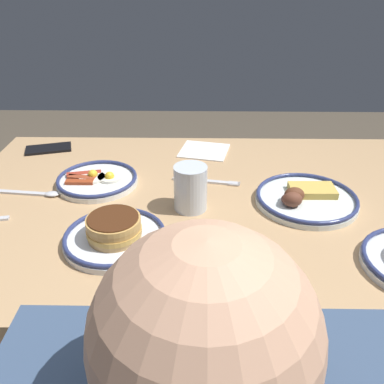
{
  "coord_description": "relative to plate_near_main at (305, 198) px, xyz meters",
  "views": [
    {
      "loc": [
        0.01,
        0.92,
        1.28
      ],
      "look_at": [
        0.02,
        0.01,
        0.77
      ],
      "focal_mm": 38.5,
      "sensor_mm": 36.0,
      "label": 1
    }
  ],
  "objects": [
    {
      "name": "ground_plane",
      "position": [
        0.27,
        -0.01,
        -0.76
      ],
      "size": [
        6.0,
        6.0,
        0.0
      ],
      "primitive_type": "plane",
      "color": "brown"
    },
    {
      "name": "dining_table",
      "position": [
        0.27,
        -0.01,
        -0.13
      ],
      "size": [
        1.3,
        0.86,
        0.74
      ],
      "color": "tan",
      "rests_on": "ground_plane"
    },
    {
      "name": "plate_near_main",
      "position": [
        0.0,
        0.0,
        0.0
      ],
      "size": [
        0.26,
        0.26,
        0.05
      ],
      "color": "white",
      "rests_on": "dining_table"
    },
    {
      "name": "plate_center_pancakes",
      "position": [
        0.46,
        0.18,
        0.01
      ],
      "size": [
        0.23,
        0.23,
        0.06
      ],
      "color": "white",
      "rests_on": "dining_table"
    },
    {
      "name": "plate_far_companion",
      "position": [
        0.56,
        -0.1,
        -0.0
      ],
      "size": [
        0.22,
        0.22,
        0.04
      ],
      "color": "white",
      "rests_on": "dining_table"
    },
    {
      "name": "drinking_glass",
      "position": [
        0.29,
        0.03,
        0.04
      ],
      "size": [
        0.08,
        0.08,
        0.11
      ],
      "color": "silver",
      "rests_on": "dining_table"
    },
    {
      "name": "cell_phone",
      "position": [
        0.77,
        -0.33,
        -0.01
      ],
      "size": [
        0.16,
        0.11,
        0.01
      ],
      "primitive_type": "cube",
      "rotation": [
        0.0,
        0.0,
        0.28
      ],
      "color": "black",
      "rests_on": "dining_table"
    },
    {
      "name": "paper_napkin",
      "position": [
        0.26,
        -0.33,
        -0.01
      ],
      "size": [
        0.18,
        0.17,
        0.0
      ],
      "primitive_type": "cube",
      "rotation": [
        0.0,
        0.0,
        -0.22
      ],
      "color": "white",
      "rests_on": "dining_table"
    },
    {
      "name": "fork_far",
      "position": [
        0.25,
        -0.11,
        -0.01
      ],
      "size": [
        0.19,
        0.05,
        0.01
      ],
      "color": "silver",
      "rests_on": "dining_table"
    },
    {
      "name": "tea_spoon",
      "position": [
        0.71,
        -0.03,
        -0.01
      ],
      "size": [
        0.18,
        0.04,
        0.01
      ],
      "color": "silver",
      "rests_on": "dining_table"
    }
  ]
}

